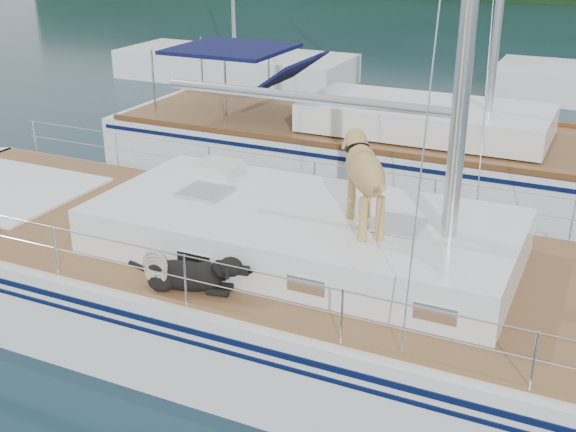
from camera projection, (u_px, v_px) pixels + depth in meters
The scene contains 4 objects.
ground at pixel (249, 323), 9.85m from camera, with size 120.00×120.00×0.00m, color black.
main_sailboat at pixel (254, 281), 9.55m from camera, with size 12.00×3.80×14.01m.
neighbor_sailboat at pixel (372, 150), 15.11m from camera, with size 11.00×3.50×13.30m.
bg_boat_west at pixel (235, 67), 24.54m from camera, with size 8.00×3.00×11.65m.
Camera 1 is at (4.13, -7.50, 5.11)m, focal length 45.00 mm.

